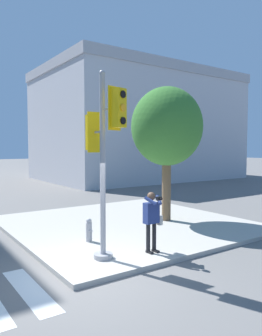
{
  "coord_description": "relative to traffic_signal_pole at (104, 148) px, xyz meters",
  "views": [
    {
      "loc": [
        -3.2,
        -6.39,
        2.87
      ],
      "look_at": [
        1.7,
        0.65,
        2.34
      ],
      "focal_mm": 35.0,
      "sensor_mm": 36.0,
      "label": 1
    }
  ],
  "objects": [
    {
      "name": "ground_plane",
      "position": [
        -0.83,
        -0.55,
        -2.87
      ],
      "size": [
        160.0,
        160.0,
        0.0
      ],
      "primitive_type": "plane",
      "color": "slate"
    },
    {
      "name": "sidewalk_corner",
      "position": [
        2.67,
        2.95,
        -2.81
      ],
      "size": [
        8.0,
        8.0,
        0.13
      ],
      "color": "#ADA89E",
      "rests_on": "ground_plane"
    },
    {
      "name": "traffic_signal_pole",
      "position": [
        0.0,
        0.0,
        0.0
      ],
      "size": [
        0.56,
        1.34,
        4.6
      ],
      "color": "#939399",
      "rests_on": "sidewalk_corner"
    },
    {
      "name": "person_photographer",
      "position": [
        1.26,
        -0.31,
        -1.8
      ],
      "size": [
        0.58,
        0.54,
        1.59
      ],
      "color": "black",
      "rests_on": "sidewalk_corner"
    },
    {
      "name": "street_tree",
      "position": [
        4.07,
        2.35,
        0.76
      ],
      "size": [
        2.67,
        2.67,
        5.01
      ],
      "color": "brown",
      "rests_on": "sidewalk_corner"
    },
    {
      "name": "fire_hydrant",
      "position": [
        0.35,
        1.5,
        -2.41
      ],
      "size": [
        0.18,
        0.24,
        0.69
      ],
      "color": "#99999E",
      "rests_on": "sidewalk_corner"
    },
    {
      "name": "building_right",
      "position": [
        14.44,
        18.4,
        2.04
      ],
      "size": [
        17.49,
        12.03,
        9.8
      ],
      "color": "#BCBCC1",
      "rests_on": "ground_plane"
    }
  ]
}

